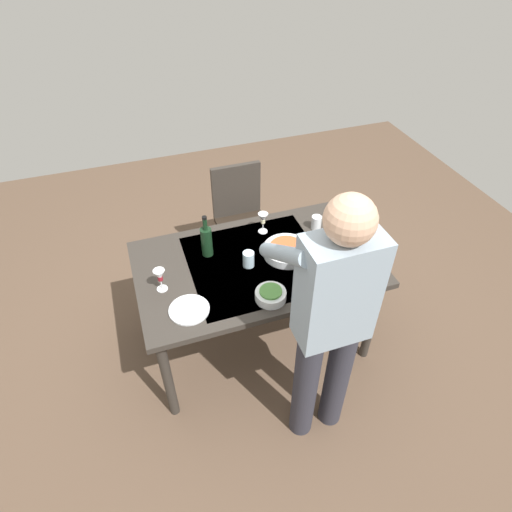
{
  "coord_description": "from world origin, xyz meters",
  "views": [
    {
      "loc": [
        0.65,
        1.91,
        2.59
      ],
      "look_at": [
        0.0,
        0.0,
        0.81
      ],
      "focal_mm": 30.3,
      "sensor_mm": 36.0,
      "label": 1
    }
  ],
  "objects_px": {
    "serving_bowl_pasta": "(287,250)",
    "dinner_plate_near": "(189,310)",
    "dining_table": "(256,271)",
    "wine_glass_right": "(160,276)",
    "chair_near": "(240,214)",
    "wine_bottle": "(207,241)",
    "side_bowl_salad": "(271,295)",
    "person_server": "(330,319)",
    "wine_glass_left": "(263,219)",
    "water_cup_near_left": "(316,223)",
    "water_cup_near_right": "(249,259)"
  },
  "relations": [
    {
      "from": "water_cup_near_right",
      "to": "chair_near",
      "type": "bearing_deg",
      "value": -103.59
    },
    {
      "from": "wine_glass_left",
      "to": "water_cup_near_right",
      "type": "xyz_separation_m",
      "value": [
        0.2,
        0.29,
        -0.05
      ]
    },
    {
      "from": "wine_glass_left",
      "to": "wine_glass_right",
      "type": "height_order",
      "value": "same"
    },
    {
      "from": "side_bowl_salad",
      "to": "dinner_plate_near",
      "type": "xyz_separation_m",
      "value": [
        0.46,
        -0.06,
        -0.03
      ]
    },
    {
      "from": "wine_glass_left",
      "to": "wine_glass_right",
      "type": "bearing_deg",
      "value": 23.6
    },
    {
      "from": "wine_glass_left",
      "to": "dinner_plate_near",
      "type": "bearing_deg",
      "value": 40.62
    },
    {
      "from": "wine_glass_right",
      "to": "person_server",
      "type": "bearing_deg",
      "value": 137.68
    },
    {
      "from": "water_cup_near_right",
      "to": "dinner_plate_near",
      "type": "distance_m",
      "value": 0.5
    },
    {
      "from": "wine_glass_right",
      "to": "water_cup_near_right",
      "type": "relative_size",
      "value": 1.47
    },
    {
      "from": "person_server",
      "to": "wine_bottle",
      "type": "relative_size",
      "value": 5.71
    },
    {
      "from": "wine_glass_left",
      "to": "serving_bowl_pasta",
      "type": "bearing_deg",
      "value": 103.54
    },
    {
      "from": "wine_bottle",
      "to": "wine_glass_right",
      "type": "xyz_separation_m",
      "value": [
        0.33,
        0.22,
        -0.01
      ]
    },
    {
      "from": "chair_near",
      "to": "side_bowl_salad",
      "type": "relative_size",
      "value": 5.06
    },
    {
      "from": "person_server",
      "to": "dining_table",
      "type": "bearing_deg",
      "value": -79.07
    },
    {
      "from": "dining_table",
      "to": "side_bowl_salad",
      "type": "xyz_separation_m",
      "value": [
        0.02,
        0.33,
        0.11
      ]
    },
    {
      "from": "person_server",
      "to": "wine_bottle",
      "type": "height_order",
      "value": "person_server"
    },
    {
      "from": "dining_table",
      "to": "person_server",
      "type": "height_order",
      "value": "person_server"
    },
    {
      "from": "wine_bottle",
      "to": "side_bowl_salad",
      "type": "height_order",
      "value": "wine_bottle"
    },
    {
      "from": "wine_glass_right",
      "to": "serving_bowl_pasta",
      "type": "relative_size",
      "value": 0.5
    },
    {
      "from": "chair_near",
      "to": "serving_bowl_pasta",
      "type": "xyz_separation_m",
      "value": [
        -0.06,
        0.83,
        0.27
      ]
    },
    {
      "from": "wine_glass_right",
      "to": "water_cup_near_left",
      "type": "distance_m",
      "value": 1.13
    },
    {
      "from": "side_bowl_salad",
      "to": "dinner_plate_near",
      "type": "relative_size",
      "value": 0.78
    },
    {
      "from": "wine_bottle",
      "to": "water_cup_near_left",
      "type": "xyz_separation_m",
      "value": [
        -0.77,
        -0.02,
        -0.06
      ]
    },
    {
      "from": "dining_table",
      "to": "person_server",
      "type": "xyz_separation_m",
      "value": [
        -0.14,
        0.72,
        0.28
      ]
    },
    {
      "from": "dining_table",
      "to": "wine_glass_left",
      "type": "distance_m",
      "value": 0.36
    },
    {
      "from": "wine_glass_left",
      "to": "dinner_plate_near",
      "type": "xyz_separation_m",
      "value": [
        0.63,
        0.54,
        -0.1
      ]
    },
    {
      "from": "person_server",
      "to": "side_bowl_salad",
      "type": "relative_size",
      "value": 9.38
    },
    {
      "from": "wine_glass_left",
      "to": "side_bowl_salad",
      "type": "bearing_deg",
      "value": 74.51
    },
    {
      "from": "chair_near",
      "to": "wine_glass_left",
      "type": "relative_size",
      "value": 6.03
    },
    {
      "from": "water_cup_near_right",
      "to": "wine_glass_left",
      "type": "bearing_deg",
      "value": -124.19
    },
    {
      "from": "wine_glass_right",
      "to": "side_bowl_salad",
      "type": "distance_m",
      "value": 0.65
    },
    {
      "from": "chair_near",
      "to": "wine_bottle",
      "type": "height_order",
      "value": "wine_bottle"
    },
    {
      "from": "wine_glass_left",
      "to": "side_bowl_salad",
      "type": "xyz_separation_m",
      "value": [
        0.17,
        0.6,
        -0.07
      ]
    },
    {
      "from": "chair_near",
      "to": "wine_bottle",
      "type": "xyz_separation_m",
      "value": [
        0.42,
        0.67,
        0.34
      ]
    },
    {
      "from": "dining_table",
      "to": "wine_glass_right",
      "type": "relative_size",
      "value": 10.0
    },
    {
      "from": "wine_bottle",
      "to": "water_cup_near_right",
      "type": "relative_size",
      "value": 2.88
    },
    {
      "from": "side_bowl_salad",
      "to": "serving_bowl_pasta",
      "type": "bearing_deg",
      "value": -124.88
    },
    {
      "from": "chair_near",
      "to": "wine_glass_right",
      "type": "height_order",
      "value": "chair_near"
    },
    {
      "from": "person_server",
      "to": "side_bowl_salad",
      "type": "xyz_separation_m",
      "value": [
        0.16,
        -0.4,
        -0.17
      ]
    },
    {
      "from": "water_cup_near_left",
      "to": "wine_bottle",
      "type": "bearing_deg",
      "value": 1.54
    },
    {
      "from": "water_cup_near_left",
      "to": "dinner_plate_near",
      "type": "height_order",
      "value": "water_cup_near_left"
    },
    {
      "from": "wine_bottle",
      "to": "water_cup_near_left",
      "type": "height_order",
      "value": "wine_bottle"
    },
    {
      "from": "wine_glass_right",
      "to": "water_cup_near_right",
      "type": "bearing_deg",
      "value": -176.54
    },
    {
      "from": "serving_bowl_pasta",
      "to": "dinner_plate_near",
      "type": "bearing_deg",
      "value": 21.25
    },
    {
      "from": "chair_near",
      "to": "dinner_plate_near",
      "type": "xyz_separation_m",
      "value": [
        0.64,
        1.11,
        0.24
      ]
    },
    {
      "from": "wine_bottle",
      "to": "dining_table",
      "type": "bearing_deg",
      "value": 147.06
    },
    {
      "from": "wine_bottle",
      "to": "dinner_plate_near",
      "type": "height_order",
      "value": "wine_bottle"
    },
    {
      "from": "person_server",
      "to": "water_cup_near_left",
      "type": "bearing_deg",
      "value": -111.72
    },
    {
      "from": "wine_bottle",
      "to": "dinner_plate_near",
      "type": "xyz_separation_m",
      "value": [
        0.22,
        0.44,
        -0.1
      ]
    },
    {
      "from": "person_server",
      "to": "serving_bowl_pasta",
      "type": "xyz_separation_m",
      "value": [
        -0.07,
        -0.73,
        -0.17
      ]
    }
  ]
}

